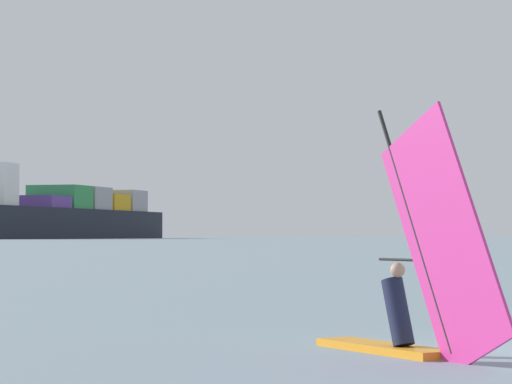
# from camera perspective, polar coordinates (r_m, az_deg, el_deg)

# --- Properties ---
(windsurfer) EXTENTS (1.34, 4.23, 3.84)m
(windsurfer) POSITION_cam_1_polar(r_m,az_deg,el_deg) (17.50, 7.45, -4.67)
(windsurfer) COLOR orange
(windsurfer) RESTS_ON ground_plane
(cargo_ship) EXTENTS (115.65, 156.86, 36.17)m
(cargo_ship) POSITION_cam_1_polar(r_m,az_deg,el_deg) (545.29, -9.04, -1.14)
(cargo_ship) COLOR black
(cargo_ship) RESTS_ON ground_plane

